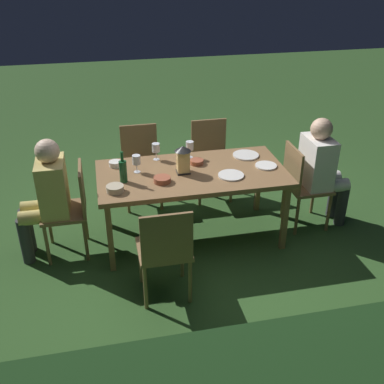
{
  "coord_description": "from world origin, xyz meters",
  "views": [
    {
      "loc": [
        0.81,
        3.77,
        2.61
      ],
      "look_at": [
        0.0,
        0.0,
        0.51
      ],
      "focal_mm": 43.13,
      "sensor_mm": 36.0,
      "label": 1
    }
  ],
  "objects": [
    {
      "name": "ground_plane",
      "position": [
        0.0,
        0.0,
        0.0
      ],
      "size": [
        16.0,
        16.0,
        0.0
      ],
      "primitive_type": "plane",
      "color": "#2D5123"
    },
    {
      "name": "dining_table",
      "position": [
        0.0,
        0.0,
        0.67
      ],
      "size": [
        1.75,
        0.89,
        0.72
      ],
      "color": "olive",
      "rests_on": "ground"
    },
    {
      "name": "chair_head_far",
      "position": [
        1.13,
        0.0,
        0.49
      ],
      "size": [
        0.4,
        0.42,
        0.87
      ],
      "color": "brown",
      "rests_on": "ground"
    },
    {
      "name": "person_in_mustard",
      "position": [
        1.32,
        0.0,
        0.64
      ],
      "size": [
        0.48,
        0.38,
        1.15
      ],
      "color": "tan",
      "rests_on": "ground"
    },
    {
      "name": "chair_head_near",
      "position": [
        -1.13,
        0.0,
        0.49
      ],
      "size": [
        0.4,
        0.42,
        0.87
      ],
      "color": "brown",
      "rests_on": "ground"
    },
    {
      "name": "person_in_cream",
      "position": [
        -1.32,
        0.0,
        0.64
      ],
      "size": [
        0.48,
        0.38,
        1.15
      ],
      "color": "white",
      "rests_on": "ground"
    },
    {
      "name": "chair_side_right_b",
      "position": [
        0.39,
        0.84,
        0.49
      ],
      "size": [
        0.42,
        0.4,
        0.87
      ],
      "color": "brown",
      "rests_on": "ground"
    },
    {
      "name": "chair_side_left_b",
      "position": [
        0.39,
        -0.84,
        0.49
      ],
      "size": [
        0.42,
        0.4,
        0.87
      ],
      "color": "brown",
      "rests_on": "ground"
    },
    {
      "name": "chair_side_left_a",
      "position": [
        -0.39,
        -0.84,
        0.49
      ],
      "size": [
        0.42,
        0.4,
        0.87
      ],
      "color": "brown",
      "rests_on": "ground"
    },
    {
      "name": "lantern_centerpiece",
      "position": [
        0.08,
        0.0,
        0.87
      ],
      "size": [
        0.15,
        0.15,
        0.27
      ],
      "color": "black",
      "rests_on": "dining_table"
    },
    {
      "name": "green_bottle_on_table",
      "position": [
        0.64,
        0.08,
        0.83
      ],
      "size": [
        0.07,
        0.07,
        0.29
      ],
      "color": "#195128",
      "rests_on": "dining_table"
    },
    {
      "name": "wine_glass_a",
      "position": [
        0.5,
        -0.1,
        0.84
      ],
      "size": [
        0.08,
        0.08,
        0.17
      ],
      "color": "silver",
      "rests_on": "dining_table"
    },
    {
      "name": "wine_glass_b",
      "position": [
        -0.04,
        -0.32,
        0.84
      ],
      "size": [
        0.08,
        0.08,
        0.17
      ],
      "color": "silver",
      "rests_on": "dining_table"
    },
    {
      "name": "wine_glass_c",
      "position": [
        0.29,
        -0.34,
        0.84
      ],
      "size": [
        0.08,
        0.08,
        0.17
      ],
      "color": "silver",
      "rests_on": "dining_table"
    },
    {
      "name": "plate_a",
      "position": [
        -0.33,
        0.17,
        0.73
      ],
      "size": [
        0.24,
        0.24,
        0.01
      ],
      "primitive_type": "cylinder",
      "color": "silver",
      "rests_on": "dining_table"
    },
    {
      "name": "plate_b",
      "position": [
        -0.6,
        -0.24,
        0.73
      ],
      "size": [
        0.26,
        0.26,
        0.01
      ],
      "primitive_type": "cylinder",
      "color": "silver",
      "rests_on": "dining_table"
    },
    {
      "name": "plate_c",
      "position": [
        -0.71,
        0.04,
        0.73
      ],
      "size": [
        0.21,
        0.21,
        0.01
      ],
      "primitive_type": "cylinder",
      "color": "white",
      "rests_on": "dining_table"
    },
    {
      "name": "bowl_olives",
      "position": [
        0.69,
        -0.27,
        0.75
      ],
      "size": [
        0.12,
        0.12,
        0.05
      ],
      "color": "silver",
      "rests_on": "dining_table"
    },
    {
      "name": "bowl_bread",
      "position": [
        -0.08,
        -0.16,
        0.75
      ],
      "size": [
        0.13,
        0.13,
        0.04
      ],
      "color": "#9E5138",
      "rests_on": "dining_table"
    },
    {
      "name": "bowl_salad",
      "position": [
        0.72,
        0.25,
        0.75
      ],
      "size": [
        0.15,
        0.15,
        0.06
      ],
      "color": "#BCAD8E",
      "rests_on": "dining_table"
    },
    {
      "name": "bowl_dip",
      "position": [
        0.3,
        0.15,
        0.75
      ],
      "size": [
        0.15,
        0.15,
        0.05
      ],
      "color": "#9E5138",
      "rests_on": "dining_table"
    }
  ]
}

